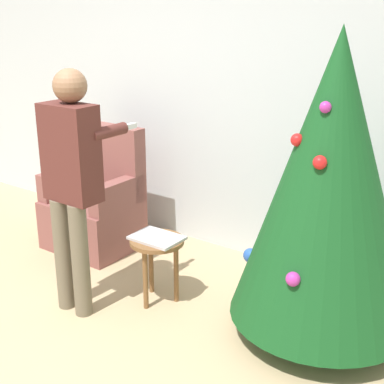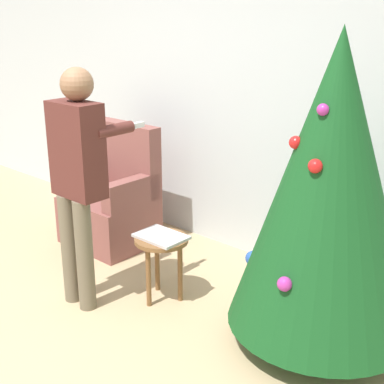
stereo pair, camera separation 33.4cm
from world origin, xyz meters
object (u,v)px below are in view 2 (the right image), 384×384
(christmas_tree, at_px, (330,186))
(armchair, at_px, (113,203))
(side_stool, at_px, (162,248))
(person_standing, at_px, (78,170))

(christmas_tree, distance_m, armchair, 2.27)
(side_stool, bearing_deg, christmas_tree, 14.62)
(armchair, height_order, person_standing, person_standing)
(armchair, height_order, side_stool, armchair)
(christmas_tree, distance_m, side_stool, 1.31)
(christmas_tree, distance_m, person_standing, 1.64)
(christmas_tree, height_order, person_standing, christmas_tree)
(side_stool, bearing_deg, person_standing, -135.63)
(christmas_tree, bearing_deg, person_standing, -155.85)
(armchair, xyz_separation_m, person_standing, (0.66, -0.83, 0.62))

